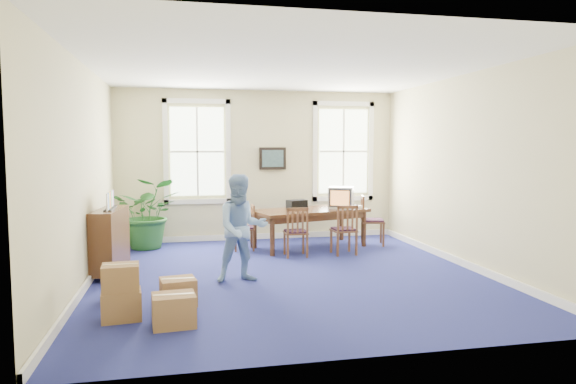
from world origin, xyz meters
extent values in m
plane|color=navy|center=(0.00, 0.00, 0.00)|extent=(6.50, 6.50, 0.00)
plane|color=white|center=(0.00, 0.00, 3.20)|extent=(6.50, 6.50, 0.00)
plane|color=beige|center=(0.00, 3.25, 1.60)|extent=(6.50, 0.00, 6.50)
plane|color=beige|center=(0.00, -3.25, 1.60)|extent=(6.50, 0.00, 6.50)
plane|color=beige|center=(-3.00, 0.00, 1.60)|extent=(0.00, 6.50, 6.50)
plane|color=beige|center=(3.00, 0.00, 1.60)|extent=(0.00, 6.50, 6.50)
cube|color=white|center=(0.00, 3.22, 0.06)|extent=(6.00, 0.04, 0.12)
cube|color=white|center=(-2.97, 0.00, 0.06)|extent=(0.04, 6.50, 0.12)
cube|color=white|center=(2.97, 0.00, 0.06)|extent=(0.04, 6.50, 0.12)
cube|color=white|center=(1.82, 2.10, 0.79)|extent=(0.24, 0.26, 0.05)
cube|color=black|center=(0.60, 2.15, 0.86)|extent=(0.43, 0.34, 0.19)
imported|color=#7DA2D6|center=(-0.77, -0.25, 0.80)|extent=(0.84, 0.68, 1.60)
cube|color=#4C2A16|center=(-2.75, 0.66, 0.48)|extent=(0.48, 1.25, 0.95)
imported|color=#1F541F|center=(-2.28, 2.66, 0.70)|extent=(1.33, 1.18, 1.40)
camera|label=1|loc=(-1.62, -7.71, 1.99)|focal=32.00mm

